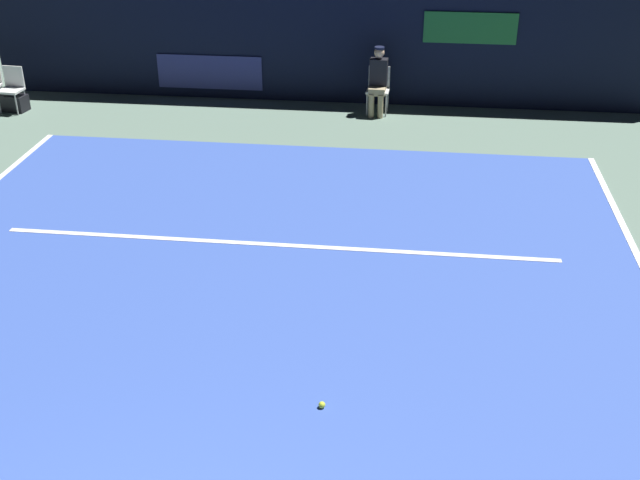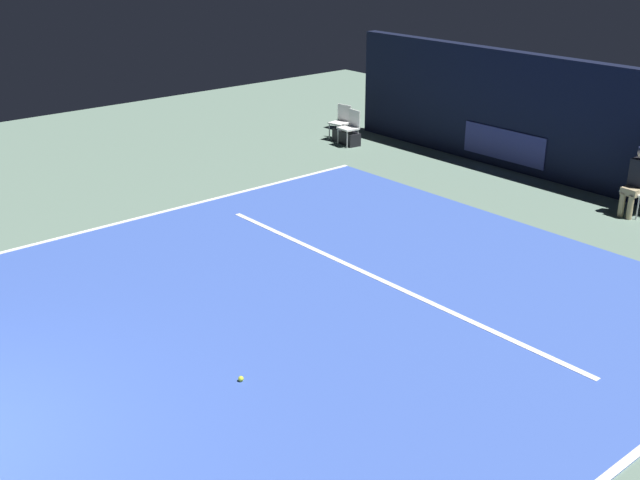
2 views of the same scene
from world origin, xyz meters
TOP-DOWN VIEW (x-y plane):
  - ground_plane at (0.00, 4.78)m, footprint 28.57×28.57m
  - court_surface at (0.00, 4.78)m, footprint 9.83×11.55m
  - line_sideline_right at (-4.86, 4.78)m, footprint 0.10×11.55m
  - line_service at (0.00, 6.80)m, footprint 7.67×0.10m
  - back_wall at (-0.00, 13.29)m, footprint 13.98×0.33m
  - line_judge_on_chair at (1.07, 12.53)m, footprint 0.46×0.55m
  - courtside_chair_near at (-6.14, 11.84)m, footprint 0.47×0.45m
  - courtside_chair_far at (-6.71, 12.04)m, footprint 0.50×0.47m
  - tennis_ball at (1.02, 3.47)m, footprint 0.07×0.07m
  - equipment_bag at (-6.33, 11.88)m, footprint 0.88×0.45m

SIDE VIEW (x-z plane):
  - ground_plane at x=0.00m, z-range 0.00..0.00m
  - court_surface at x=0.00m, z-range 0.00..0.01m
  - line_sideline_right at x=-4.86m, z-range 0.01..0.02m
  - line_service at x=0.00m, z-range 0.01..0.02m
  - tennis_ball at x=1.02m, z-range 0.01..0.08m
  - equipment_bag at x=-6.33m, z-range 0.00..0.32m
  - courtside_chair_near at x=-6.14m, z-range 0.06..0.94m
  - courtside_chair_far at x=-6.71m, z-range 0.06..0.94m
  - line_judge_on_chair at x=1.07m, z-range 0.03..1.35m
  - back_wall at x=0.00m, z-range 0.00..2.60m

